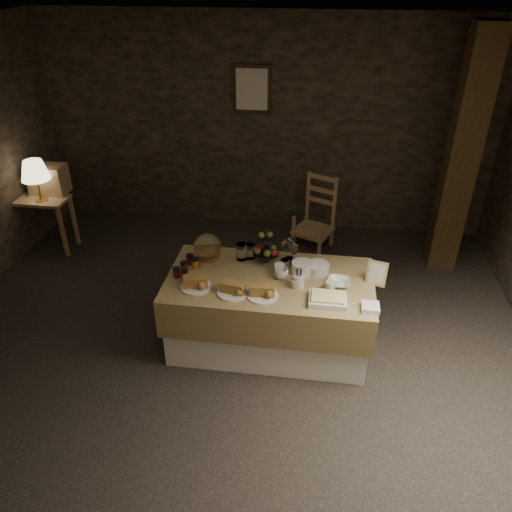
# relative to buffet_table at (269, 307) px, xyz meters

# --- Properties ---
(ground_plane) EXTENTS (5.50, 5.00, 0.01)m
(ground_plane) POSITION_rel_buffet_table_xyz_m (-0.35, -0.09, -0.41)
(ground_plane) COLOR black
(ground_plane) RESTS_ON ground
(room_shell) EXTENTS (5.52, 5.02, 2.60)m
(room_shell) POSITION_rel_buffet_table_xyz_m (-0.35, -0.09, 1.16)
(room_shell) COLOR black
(room_shell) RESTS_ON ground
(buffet_table) EXTENTS (1.78, 0.95, 0.71)m
(buffet_table) POSITION_rel_buffet_table_xyz_m (0.00, 0.00, 0.00)
(buffet_table) COLOR white
(buffet_table) RESTS_ON ground_plane
(console_table) EXTENTS (0.62, 0.36, 0.67)m
(console_table) POSITION_rel_buffet_table_xyz_m (-2.85, 1.35, 0.13)
(console_table) COLOR olive
(console_table) RESTS_ON ground_plane
(table_lamp) EXTENTS (0.32, 0.32, 0.48)m
(table_lamp) POSITION_rel_buffet_table_xyz_m (-2.80, 1.30, 0.63)
(table_lamp) COLOR gold
(table_lamp) RESTS_ON console_table
(wine_rack) EXTENTS (0.42, 0.26, 0.34)m
(wine_rack) POSITION_rel_buffet_table_xyz_m (-2.80, 1.53, 0.43)
(wine_rack) COLOR olive
(wine_rack) RESTS_ON console_table
(chair) EXTENTS (0.54, 0.53, 0.69)m
(chair) POSITION_rel_buffet_table_xyz_m (0.32, 1.89, -0.01)
(chair) COLOR olive
(chair) RESTS_ON ground_plane
(timber_column) EXTENTS (0.30, 0.30, 2.60)m
(timber_column) POSITION_rel_buffet_table_xyz_m (1.81, 1.66, 0.89)
(timber_column) COLOR black
(timber_column) RESTS_ON ground_plane
(framed_picture) EXTENTS (0.45, 0.04, 0.55)m
(framed_picture) POSITION_rel_buffet_table_xyz_m (-0.50, 2.38, 1.34)
(framed_picture) COLOR black
(framed_picture) RESTS_ON room_shell
(plate_stack_a) EXTENTS (0.19, 0.19, 0.10)m
(plate_stack_a) POSITION_rel_buffet_table_xyz_m (0.27, 0.14, 0.35)
(plate_stack_a) COLOR silver
(plate_stack_a) RESTS_ON buffet_table
(plate_stack_b) EXTENTS (0.20, 0.20, 0.08)m
(plate_stack_b) POSITION_rel_buffet_table_xyz_m (0.40, 0.16, 0.34)
(plate_stack_b) COLOR silver
(plate_stack_b) RESTS_ON buffet_table
(cutlery_holder) EXTENTS (0.10, 0.10, 0.12)m
(cutlery_holder) POSITION_rel_buffet_table_xyz_m (0.25, -0.09, 0.36)
(cutlery_holder) COLOR silver
(cutlery_holder) RESTS_ON buffet_table
(cup_a) EXTENTS (0.14, 0.14, 0.10)m
(cup_a) POSITION_rel_buffet_table_xyz_m (0.09, 0.03, 0.35)
(cup_a) COLOR silver
(cup_a) RESTS_ON buffet_table
(cup_b) EXTENTS (0.11, 0.11, 0.09)m
(cup_b) POSITION_rel_buffet_table_xyz_m (0.23, -0.10, 0.34)
(cup_b) COLOR silver
(cup_b) RESTS_ON buffet_table
(mug_c) EXTENTS (0.09, 0.09, 0.09)m
(mug_c) POSITION_rel_buffet_table_xyz_m (0.07, 0.09, 0.35)
(mug_c) COLOR silver
(mug_c) RESTS_ON buffet_table
(mug_d) EXTENTS (0.08, 0.08, 0.09)m
(mug_d) POSITION_rel_buffet_table_xyz_m (0.51, -0.10, 0.34)
(mug_d) COLOR silver
(mug_d) RESTS_ON buffet_table
(bowl) EXTENTS (0.21, 0.21, 0.05)m
(bowl) POSITION_rel_buffet_table_xyz_m (0.59, -0.01, 0.32)
(bowl) COLOR silver
(bowl) RESTS_ON buffet_table
(cake_dome) EXTENTS (0.26, 0.26, 0.26)m
(cake_dome) POSITION_rel_buffet_table_xyz_m (-0.60, 0.26, 0.40)
(cake_dome) COLOR olive
(cake_dome) RESTS_ON buffet_table
(fruit_stand) EXTENTS (0.24, 0.24, 0.34)m
(fruit_stand) POSITION_rel_buffet_table_xyz_m (-0.07, 0.27, 0.43)
(fruit_stand) COLOR black
(fruit_stand) RESTS_ON buffet_table
(bread_platter_left) EXTENTS (0.26, 0.26, 0.11)m
(bread_platter_left) POSITION_rel_buffet_table_xyz_m (-0.60, -0.21, 0.34)
(bread_platter_left) COLOR silver
(bread_platter_left) RESTS_ON buffet_table
(bread_platter_center) EXTENTS (0.26, 0.26, 0.11)m
(bread_platter_center) POSITION_rel_buffet_table_xyz_m (-0.28, -0.25, 0.34)
(bread_platter_center) COLOR silver
(bread_platter_center) RESTS_ON buffet_table
(bread_platter_right) EXTENTS (0.26, 0.26, 0.11)m
(bread_platter_right) POSITION_rel_buffet_table_xyz_m (-0.03, -0.26, 0.34)
(bread_platter_right) COLOR silver
(bread_platter_right) RESTS_ON buffet_table
(jam_jars) EXTENTS (0.18, 0.32, 0.07)m
(jam_jars) POSITION_rel_buffet_table_xyz_m (-0.74, 0.01, 0.34)
(jam_jars) COLOR #50170E
(jam_jars) RESTS_ON buffet_table
(tart_dish) EXTENTS (0.30, 0.22, 0.07)m
(tart_dish) POSITION_rel_buffet_table_xyz_m (0.50, -0.27, 0.33)
(tart_dish) COLOR silver
(tart_dish) RESTS_ON buffet_table
(square_dish) EXTENTS (0.14, 0.14, 0.04)m
(square_dish) POSITION_rel_buffet_table_xyz_m (0.83, -0.32, 0.32)
(square_dish) COLOR silver
(square_dish) RESTS_ON buffet_table
(menu_frame) EXTENTS (0.18, 0.11, 0.22)m
(menu_frame) POSITION_rel_buffet_table_xyz_m (0.90, 0.07, 0.39)
(menu_frame) COLOR olive
(menu_frame) RESTS_ON buffet_table
(storage_jar_a) EXTENTS (0.10, 0.10, 0.16)m
(storage_jar_a) POSITION_rel_buffet_table_xyz_m (-0.30, 0.29, 0.38)
(storage_jar_a) COLOR white
(storage_jar_a) RESTS_ON buffet_table
(storage_jar_b) EXTENTS (0.09, 0.09, 0.14)m
(storage_jar_b) POSITION_rel_buffet_table_xyz_m (-0.22, 0.32, 0.37)
(storage_jar_b) COLOR white
(storage_jar_b) RESTS_ON buffet_table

